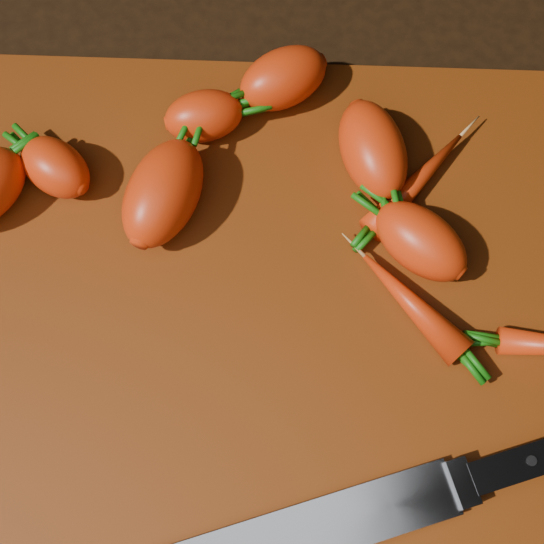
{
  "coord_description": "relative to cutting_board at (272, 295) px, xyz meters",
  "views": [
    {
      "loc": [
        0.01,
        -0.17,
        0.55
      ],
      "look_at": [
        0.0,
        0.01,
        0.03
      ],
      "focal_mm": 50.0,
      "sensor_mm": 36.0,
      "label": 1
    }
  ],
  "objects": [
    {
      "name": "ground",
      "position": [
        0.0,
        0.0,
        -0.01
      ],
      "size": [
        2.0,
        2.0,
        0.01
      ],
      "primitive_type": "cube",
      "color": "black"
    },
    {
      "name": "cutting_board",
      "position": [
        0.0,
        0.0,
        0.0
      ],
      "size": [
        0.5,
        0.4,
        0.01
      ],
      "primitive_type": "cube",
      "color": "#532208",
      "rests_on": "ground"
    },
    {
      "name": "carrot_1",
      "position": [
        -0.17,
        0.09,
        0.03
      ],
      "size": [
        0.07,
        0.07,
        0.04
      ],
      "primitive_type": "ellipsoid",
      "rotation": [
        0.0,
        0.0,
        2.5
      ],
      "color": "red",
      "rests_on": "cutting_board"
    },
    {
      "name": "carrot_2",
      "position": [
        0.07,
        0.11,
        0.03
      ],
      "size": [
        0.07,
        0.09,
        0.05
      ],
      "primitive_type": "ellipsoid",
      "rotation": [
        0.0,
        0.0,
        -1.27
      ],
      "color": "red",
      "rests_on": "cutting_board"
    },
    {
      "name": "carrot_3",
      "position": [
        -0.08,
        0.07,
        0.03
      ],
      "size": [
        0.08,
        0.1,
        0.05
      ],
      "primitive_type": "ellipsoid",
      "rotation": [
        0.0,
        0.0,
        1.23
      ],
      "color": "red",
      "rests_on": "cutting_board"
    },
    {
      "name": "carrot_4",
      "position": [
        0.0,
        0.17,
        0.03
      ],
      "size": [
        0.09,
        0.08,
        0.05
      ],
      "primitive_type": "ellipsoid",
      "rotation": [
        0.0,
        0.0,
        3.67
      ],
      "color": "red",
      "rests_on": "cutting_board"
    },
    {
      "name": "carrot_5",
      "position": [
        -0.06,
        0.14,
        0.03
      ],
      "size": [
        0.07,
        0.05,
        0.04
      ],
      "primitive_type": "ellipsoid",
      "rotation": [
        0.0,
        0.0,
        0.26
      ],
      "color": "red",
      "rests_on": "cutting_board"
    },
    {
      "name": "carrot_6",
      "position": [
        0.11,
        0.04,
        0.03
      ],
      "size": [
        0.09,
        0.08,
        0.04
      ],
      "primitive_type": "ellipsoid",
      "rotation": [
        0.0,
        0.0,
        2.44
      ],
      "color": "red",
      "rests_on": "cutting_board"
    },
    {
      "name": "carrot_7",
      "position": [
        0.11,
        0.09,
        0.02
      ],
      "size": [
        0.09,
        0.1,
        0.02
      ],
      "primitive_type": "ellipsoid",
      "rotation": [
        0.0,
        0.0,
        0.86
      ],
      "color": "red",
      "rests_on": "cutting_board"
    },
    {
      "name": "carrot_9",
      "position": [
        0.1,
        -0.01,
        0.02
      ],
      "size": [
        0.09,
        0.09,
        0.03
      ],
      "primitive_type": "ellipsoid",
      "rotation": [
        0.0,
        0.0,
        2.33
      ],
      "color": "red",
      "rests_on": "cutting_board"
    },
    {
      "name": "knife",
      "position": [
        0.05,
        -0.16,
        0.01
      ],
      "size": [
        0.33,
        0.14,
        0.02
      ],
      "rotation": [
        0.0,
        0.0,
        0.33
      ],
      "color": "gray",
      "rests_on": "cutting_board"
    }
  ]
}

